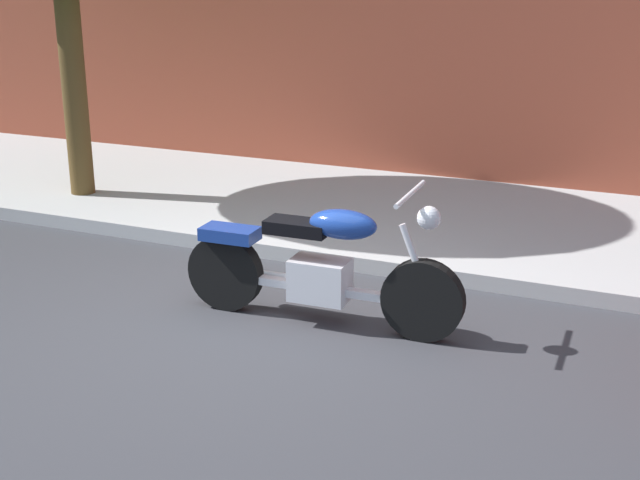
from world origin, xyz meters
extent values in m
plane|color=#38383D|center=(0.00, 0.00, 0.00)|extent=(60.00, 60.00, 0.00)
cube|color=#AFAFAF|center=(0.00, 3.05, 0.07)|extent=(22.25, 3.17, 0.14)
cylinder|color=black|center=(1.26, 0.34, 0.31)|extent=(0.62, 0.14, 0.61)
cylinder|color=black|center=(-0.34, 0.29, 0.31)|extent=(0.62, 0.14, 0.61)
cube|color=silver|center=(0.46, 0.32, 0.36)|extent=(0.45, 0.29, 0.32)
cube|color=silver|center=(0.46, 0.32, 0.29)|extent=(1.44, 0.13, 0.06)
ellipsoid|color=navy|center=(0.64, 0.32, 0.81)|extent=(0.53, 0.28, 0.22)
cube|color=black|center=(0.28, 0.31, 0.75)|extent=(0.49, 0.26, 0.10)
cube|color=navy|center=(-0.29, 0.29, 0.63)|extent=(0.45, 0.25, 0.10)
cylinder|color=silver|center=(1.20, 0.34, 0.59)|extent=(0.27, 0.06, 0.58)
cylinder|color=silver|center=(1.14, 0.34, 1.09)|extent=(0.06, 0.70, 0.04)
sphere|color=silver|center=(1.28, 0.34, 0.93)|extent=(0.17, 0.17, 0.17)
cylinder|color=silver|center=(0.21, 0.47, 0.26)|extent=(0.80, 0.12, 0.09)
cylinder|color=brown|center=(-3.30, 2.31, 1.47)|extent=(0.27, 0.27, 2.94)
camera|label=1|loc=(2.88, -5.30, 2.69)|focal=48.68mm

